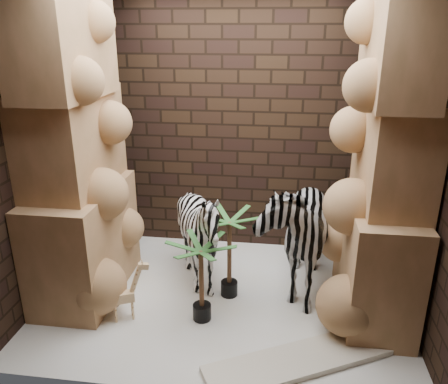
# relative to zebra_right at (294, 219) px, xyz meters

# --- Properties ---
(floor) EXTENTS (3.50, 3.50, 0.00)m
(floor) POSITION_rel_zebra_right_xyz_m (-0.67, -0.36, -0.75)
(floor) COLOR white
(floor) RESTS_ON ground
(wall_back) EXTENTS (3.50, 0.00, 3.50)m
(wall_back) POSITION_rel_zebra_right_xyz_m (-0.67, 0.89, 0.75)
(wall_back) COLOR black
(wall_back) RESTS_ON ground
(wall_front) EXTENTS (3.50, 0.00, 3.50)m
(wall_front) POSITION_rel_zebra_right_xyz_m (-0.67, -1.61, 0.75)
(wall_front) COLOR black
(wall_front) RESTS_ON ground
(wall_left) EXTENTS (0.00, 3.00, 3.00)m
(wall_left) POSITION_rel_zebra_right_xyz_m (-2.42, -0.36, 0.75)
(wall_left) COLOR black
(wall_left) RESTS_ON ground
(wall_right) EXTENTS (0.00, 3.00, 3.00)m
(wall_right) POSITION_rel_zebra_right_xyz_m (1.08, -0.36, 0.75)
(wall_right) COLOR black
(wall_right) RESTS_ON ground
(rock_pillar_left) EXTENTS (0.68, 1.30, 3.00)m
(rock_pillar_left) POSITION_rel_zebra_right_xyz_m (-2.07, -0.36, 0.75)
(rock_pillar_left) COLOR tan
(rock_pillar_left) RESTS_ON floor
(rock_pillar_right) EXTENTS (0.58, 1.25, 3.00)m
(rock_pillar_right) POSITION_rel_zebra_right_xyz_m (0.75, -0.36, 0.75)
(rock_pillar_right) COLOR tan
(rock_pillar_right) RESTS_ON floor
(zebra_right) EXTENTS (0.74, 1.30, 1.51)m
(zebra_right) POSITION_rel_zebra_right_xyz_m (0.00, 0.00, 0.00)
(zebra_right) COLOR white
(zebra_right) RESTS_ON floor
(zebra_left) EXTENTS (1.29, 1.42, 1.07)m
(zebra_left) POSITION_rel_zebra_right_xyz_m (-0.93, -0.16, -0.22)
(zebra_left) COLOR white
(zebra_left) RESTS_ON floor
(giraffe_toy) EXTENTS (0.32, 0.22, 0.60)m
(giraffe_toy) POSITION_rel_zebra_right_xyz_m (-1.53, -0.81, -0.45)
(giraffe_toy) COLOR #EFC78E
(giraffe_toy) RESTS_ON floor
(palm_front) EXTENTS (0.36, 0.36, 0.91)m
(palm_front) POSITION_rel_zebra_right_xyz_m (-0.61, -0.29, -0.30)
(palm_front) COLOR #1B4B28
(palm_front) RESTS_ON floor
(palm_back) EXTENTS (0.36, 0.36, 0.81)m
(palm_back) POSITION_rel_zebra_right_xyz_m (-0.82, -0.71, -0.35)
(palm_back) COLOR #1B4B28
(palm_back) RESTS_ON floor
(surfboard) EXTENTS (1.56, 1.07, 0.05)m
(surfboard) POSITION_rel_zebra_right_xyz_m (0.06, -1.19, -0.73)
(surfboard) COLOR beige
(surfboard) RESTS_ON floor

